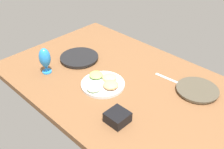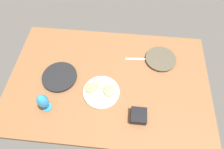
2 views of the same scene
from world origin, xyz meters
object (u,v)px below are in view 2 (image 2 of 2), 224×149
hurricane_glass_blue (43,102)px  dinner_plate_left (60,77)px  fruit_platter (101,91)px  square_bowl_black (139,116)px  dinner_plate_right (161,59)px

hurricane_glass_blue → dinner_plate_left: bearing=83.1°
fruit_platter → square_bowl_black: (28.61, -16.92, 1.40)cm
square_bowl_black → hurricane_glass_blue: bearing=179.3°
dinner_plate_right → square_bowl_black: 55.70cm
dinner_plate_right → hurricane_glass_blue: bearing=-148.3°
fruit_platter → square_bowl_black: 33.27cm
hurricane_glass_blue → square_bowl_black: hurricane_glass_blue is taller
fruit_platter → hurricane_glass_blue: bearing=-157.1°
dinner_plate_right → square_bowl_black: size_ratio=2.31×
fruit_platter → square_bowl_black: square_bowl_black is taller
dinner_plate_left → hurricane_glass_blue: size_ratio=1.52×
dinner_plate_right → fruit_platter: size_ratio=0.93×
square_bowl_black → fruit_platter: bearing=149.4°
dinner_plate_left → hurricane_glass_blue: hurricane_glass_blue is taller
dinner_plate_right → hurricane_glass_blue: (-84.25, -52.05, 9.51)cm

